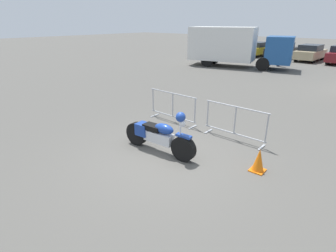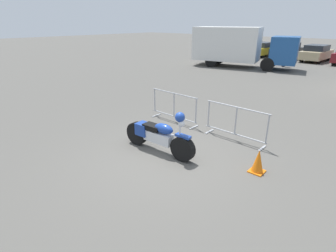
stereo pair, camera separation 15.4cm
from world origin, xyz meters
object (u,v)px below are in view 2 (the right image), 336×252
motorcycle (158,135)px  crowd_barrier_far (236,123)px  crowd_barrier_near (174,107)px  pedestrian (285,55)px  box_truck (238,45)px  parked_car_yellow (262,49)px  parked_car_tan (316,53)px  parked_car_black (287,51)px  parked_car_silver (237,47)px  traffic_cone (258,161)px

motorcycle → crowd_barrier_far: 2.42m
crowd_barrier_near → pedestrian: pedestrian is taller
box_truck → parked_car_yellow: box_truck is taller
motorcycle → crowd_barrier_near: 2.42m
motorcycle → parked_car_tan: 22.41m
crowd_barrier_near → parked_car_black: size_ratio=0.46×
crowd_barrier_near → parked_car_silver: (-8.12, 20.12, 0.21)m
crowd_barrier_far → parked_car_yellow: size_ratio=0.49×
parked_car_silver → traffic_cone: bearing=-147.8°
parked_car_silver → pedestrian: size_ratio=2.66×
parked_car_silver → crowd_barrier_near: bearing=-154.7°
crowd_barrier_far → pedestrian: pedestrian is taller
motorcycle → parked_car_black: (-4.11, 22.55, 0.25)m
crowd_barrier_near → parked_car_black: bearing=98.1°
crowd_barrier_far → box_truck: 14.35m
motorcycle → box_truck: 15.78m
parked_car_silver → parked_car_yellow: bearing=-74.4°
crowd_barrier_near → parked_car_tan: 20.27m
crowd_barrier_far → parked_car_black: size_ratio=0.46×
box_truck → parked_car_silver: (-3.91, 7.44, -0.88)m
crowd_barrier_near → parked_car_black: parked_car_black is taller
crowd_barrier_far → parked_car_silver: bearing=117.6°
crowd_barrier_far → parked_car_tan: 20.44m
box_truck → motorcycle: bearing=-83.7°
parked_car_yellow → parked_car_tan: bearing=-91.4°
motorcycle → pedestrian: pedestrian is taller
parked_car_yellow → parked_car_black: (2.61, -0.24, 0.05)m
parked_car_tan → pedestrian: 5.20m
motorcycle → pedestrian: (-2.58, 17.28, 0.42)m
parked_car_yellow → parked_car_tan: (5.22, -0.43, 0.02)m
crowd_barrier_near → parked_car_tan: bearing=90.8°
parked_car_yellow → pedestrian: (4.14, -5.51, 0.21)m
traffic_cone → pedestrian: bearing=107.2°
crowd_barrier_near → parked_car_tan: (-0.30, 20.26, 0.18)m
parked_car_yellow → traffic_cone: bearing=-153.9°
traffic_cone → parked_car_silver: bearing=118.9°
pedestrian → traffic_cone: 17.26m
traffic_cone → crowd_barrier_near: bearing=160.8°
box_truck → pedestrian: 3.85m
parked_car_yellow → parked_car_black: 2.62m
parked_car_black → parked_car_tan: bearing=-90.9°
crowd_barrier_near → parked_car_yellow: parked_car_yellow is taller
parked_car_black → traffic_cone: size_ratio=7.59×
crowd_barrier_near → parked_car_silver: bearing=112.0°
parked_car_black → box_truck: bearing=173.8°
motorcycle → parked_car_tan: size_ratio=0.54×
crowd_barrier_far → box_truck: box_truck is taller
parked_car_silver → parked_car_tan: size_ratio=1.04×
box_truck → crowd_barrier_near: bearing=-85.4°
crowd_barrier_near → pedestrian: (-1.37, 15.18, 0.37)m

